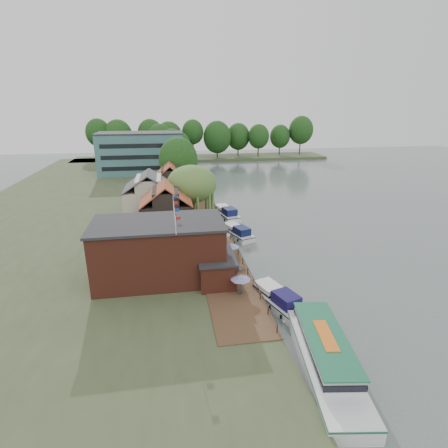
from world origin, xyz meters
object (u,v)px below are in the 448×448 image
willow (192,195)px  umbrella_2 (231,251)px  cottage_a (166,210)px  cruiser_0 (276,296)px  cruiser_2 (226,211)px  umbrella_3 (218,247)px  cottage_b (150,195)px  umbrella_1 (231,272)px  umbrella_4 (224,239)px  pub (176,249)px  cottage_c (170,184)px  tour_boat (327,355)px  swan (284,321)px  hotel_block (141,153)px  cruiser_1 (237,230)px  umbrella_0 (240,285)px

willow → umbrella_2: (3.90, -16.35, -3.93)m
cottage_a → willow: size_ratio=0.82×
cruiser_0 → cruiser_2: bearing=71.1°
cruiser_0 → umbrella_3: bearing=91.8°
cottage_b → cruiser_0: size_ratio=1.03×
umbrella_1 → cruiser_2: (4.08, 28.01, -1.11)m
umbrella_4 → pub: bearing=-130.7°
umbrella_2 → cruiser_0: bearing=-72.8°
umbrella_2 → umbrella_3: bearing=128.9°
cottage_a → cottage_c: bearing=87.0°
cruiser_2 → umbrella_1: bearing=-111.5°
tour_boat → swan: size_ratio=32.11×
cottage_c → willow: willow is taller
hotel_block → umbrella_4: size_ratio=10.69×
cruiser_2 → cruiser_1: bearing=-103.2°
umbrella_0 → cruiser_1: size_ratio=0.26×
cottage_c → cottage_b: bearing=-114.0°
umbrella_2 → cottage_a: bearing=126.5°
willow → umbrella_0: (3.28, -25.60, -3.93)m
pub → cottage_c: 34.01m
cruiser_0 → swan: 3.56m
swan → cruiser_0: bearing=87.7°
hotel_block → cruiser_2: size_ratio=2.61×
umbrella_1 → cruiser_1: umbrella_1 is taller
umbrella_0 → umbrella_1: (-0.41, 3.28, 0.00)m
cruiser_2 → tour_boat: 42.89m
cruiser_0 → cruiser_2: 32.38m
willow → hotel_block: bearing=102.7°
cruiser_2 → swan: bearing=-103.2°
swan → pub: bearing=135.9°
cottage_c → umbrella_2: cottage_c is taller
cottage_b → cruiser_2: bearing=2.7°
hotel_block → cruiser_2: hotel_block is taller
tour_boat → umbrella_3: bearing=112.5°
cottage_a → willow: 6.80m
cottage_a → cruiser_1: bearing=-0.6°
cruiser_1 → cruiser_2: (-0.00, 10.81, 0.10)m
umbrella_1 → cruiser_1: 17.72m
cottage_a → umbrella_3: size_ratio=3.62×
cottage_b → umbrella_1: cottage_b is taller
hotel_block → umbrella_3: 67.20m
umbrella_4 → tour_boat: size_ratio=0.17×
hotel_block → cottage_a: hotel_block is taller
cruiser_1 → cottage_c: bearing=98.8°
umbrella_0 → umbrella_4: bearing=88.4°
pub → swan: bearing=-44.1°
cottage_b → cottage_c: (4.00, 9.00, 0.00)m
umbrella_3 → tour_boat: bearing=-75.9°
pub → umbrella_4: pub is taller
cottage_b → umbrella_1: 29.37m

